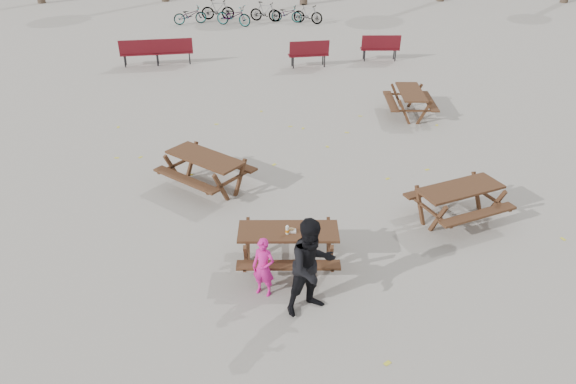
{
  "coord_description": "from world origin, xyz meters",
  "views": [
    {
      "loc": [
        -0.05,
        -8.41,
        6.28
      ],
      "look_at": [
        0.0,
        1.0,
        1.0
      ],
      "focal_mm": 35.0,
      "sensor_mm": 36.0,
      "label": 1
    }
  ],
  "objects_px": {
    "picnic_table_east": "(458,204)",
    "soda_bottle": "(287,230)",
    "child": "(264,267)",
    "picnic_table_far": "(410,103)",
    "food_tray": "(291,231)",
    "picnic_table_north": "(206,172)",
    "adult": "(312,267)",
    "main_picnic_table": "(288,239)"
  },
  "relations": [
    {
      "from": "picnic_table_far",
      "to": "child",
      "type": "bearing_deg",
      "value": 154.52
    },
    {
      "from": "soda_bottle",
      "to": "picnic_table_far",
      "type": "xyz_separation_m",
      "value": [
        3.72,
        7.66,
        -0.47
      ]
    },
    {
      "from": "adult",
      "to": "picnic_table_north",
      "type": "relative_size",
      "value": 0.93
    },
    {
      "from": "picnic_table_far",
      "to": "adult",
      "type": "bearing_deg",
      "value": 159.97
    },
    {
      "from": "food_tray",
      "to": "child",
      "type": "xyz_separation_m",
      "value": [
        -0.47,
        -0.74,
        -0.25
      ]
    },
    {
      "from": "soda_bottle",
      "to": "picnic_table_east",
      "type": "xyz_separation_m",
      "value": [
        3.55,
        1.7,
        -0.46
      ]
    },
    {
      "from": "food_tray",
      "to": "picnic_table_east",
      "type": "height_order",
      "value": "food_tray"
    },
    {
      "from": "food_tray",
      "to": "picnic_table_far",
      "type": "relative_size",
      "value": 0.1
    },
    {
      "from": "food_tray",
      "to": "picnic_table_far",
      "type": "height_order",
      "value": "food_tray"
    },
    {
      "from": "main_picnic_table",
      "to": "food_tray",
      "type": "xyz_separation_m",
      "value": [
        0.05,
        -0.05,
        0.21
      ]
    },
    {
      "from": "picnic_table_east",
      "to": "picnic_table_north",
      "type": "bearing_deg",
      "value": 141.12
    },
    {
      "from": "food_tray",
      "to": "soda_bottle",
      "type": "bearing_deg",
      "value": -138.25
    },
    {
      "from": "child",
      "to": "picnic_table_north",
      "type": "distance_m",
      "value": 4.07
    },
    {
      "from": "food_tray",
      "to": "child",
      "type": "relative_size",
      "value": 0.16
    },
    {
      "from": "picnic_table_east",
      "to": "picnic_table_north",
      "type": "height_order",
      "value": "picnic_table_north"
    },
    {
      "from": "picnic_table_north",
      "to": "child",
      "type": "bearing_deg",
      "value": -31.2
    },
    {
      "from": "food_tray",
      "to": "adult",
      "type": "xyz_separation_m",
      "value": [
        0.32,
        -1.14,
        0.07
      ]
    },
    {
      "from": "main_picnic_table",
      "to": "child",
      "type": "distance_m",
      "value": 0.9
    },
    {
      "from": "food_tray",
      "to": "picnic_table_north",
      "type": "distance_m",
      "value": 3.63
    },
    {
      "from": "child",
      "to": "food_tray",
      "type": "bearing_deg",
      "value": 80.03
    },
    {
      "from": "picnic_table_east",
      "to": "soda_bottle",
      "type": "bearing_deg",
      "value": -178.63
    },
    {
      "from": "picnic_table_east",
      "to": "adult",
      "type": "bearing_deg",
      "value": -162.84
    },
    {
      "from": "picnic_table_east",
      "to": "picnic_table_far",
      "type": "height_order",
      "value": "picnic_table_east"
    },
    {
      "from": "main_picnic_table",
      "to": "picnic_table_north",
      "type": "relative_size",
      "value": 0.97
    },
    {
      "from": "main_picnic_table",
      "to": "picnic_table_east",
      "type": "distance_m",
      "value": 3.88
    },
    {
      "from": "main_picnic_table",
      "to": "picnic_table_north",
      "type": "height_order",
      "value": "picnic_table_north"
    },
    {
      "from": "food_tray",
      "to": "picnic_table_east",
      "type": "relative_size",
      "value": 0.1
    },
    {
      "from": "picnic_table_east",
      "to": "picnic_table_far",
      "type": "distance_m",
      "value": 5.97
    },
    {
      "from": "adult",
      "to": "picnic_table_east",
      "type": "bearing_deg",
      "value": 12.6
    },
    {
      "from": "main_picnic_table",
      "to": "child",
      "type": "xyz_separation_m",
      "value": [
        -0.42,
        -0.79,
        -0.04
      ]
    },
    {
      "from": "food_tray",
      "to": "adult",
      "type": "bearing_deg",
      "value": -74.31
    },
    {
      "from": "soda_bottle",
      "to": "child",
      "type": "bearing_deg",
      "value": -120.54
    },
    {
      "from": "food_tray",
      "to": "main_picnic_table",
      "type": "bearing_deg",
      "value": 135.22
    },
    {
      "from": "soda_bottle",
      "to": "picnic_table_north",
      "type": "distance_m",
      "value": 3.65
    },
    {
      "from": "child",
      "to": "picnic_table_east",
      "type": "distance_m",
      "value": 4.62
    },
    {
      "from": "picnic_table_north",
      "to": "soda_bottle",
      "type": "bearing_deg",
      "value": -21.36
    },
    {
      "from": "food_tray",
      "to": "picnic_table_east",
      "type": "xyz_separation_m",
      "value": [
        3.48,
        1.64,
        -0.41
      ]
    },
    {
      "from": "child",
      "to": "picnic_table_far",
      "type": "height_order",
      "value": "child"
    },
    {
      "from": "picnic_table_north",
      "to": "picnic_table_far",
      "type": "height_order",
      "value": "picnic_table_north"
    },
    {
      "from": "soda_bottle",
      "to": "child",
      "type": "xyz_separation_m",
      "value": [
        -0.4,
        -0.68,
        -0.3
      ]
    },
    {
      "from": "child",
      "to": "picnic_table_far",
      "type": "distance_m",
      "value": 9.3
    },
    {
      "from": "adult",
      "to": "picnic_table_far",
      "type": "bearing_deg",
      "value": 40.44
    }
  ]
}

